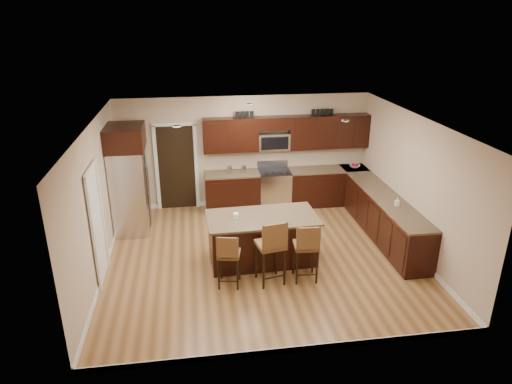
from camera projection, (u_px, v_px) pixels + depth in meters
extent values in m
plane|color=olive|center=(262.00, 257.00, 9.00)|extent=(6.00, 6.00, 0.00)
plane|color=silver|center=(263.00, 122.00, 8.00)|extent=(6.00, 6.00, 0.00)
plane|color=#C4AB8D|center=(245.00, 152.00, 11.03)|extent=(6.00, 0.00, 6.00)
plane|color=#C4AB8D|center=(96.00, 202.00, 8.10)|extent=(0.00, 5.50, 5.50)
plane|color=#C4AB8D|center=(414.00, 185.00, 8.90)|extent=(0.00, 5.50, 5.50)
cube|color=black|center=(232.00, 192.00, 11.04)|extent=(1.30, 0.60, 0.88)
cube|color=black|center=(327.00, 187.00, 11.36)|extent=(1.94, 0.60, 0.88)
cube|color=black|center=(385.00, 218.00, 9.64)|extent=(0.60, 3.35, 0.88)
cube|color=brown|center=(232.00, 174.00, 10.87)|extent=(1.30, 0.63, 0.04)
cube|color=brown|center=(328.00, 169.00, 11.19)|extent=(1.94, 0.63, 0.04)
cube|color=brown|center=(387.00, 198.00, 9.47)|extent=(0.63, 3.35, 0.04)
cube|color=black|center=(231.00, 135.00, 10.66)|extent=(1.30, 0.33, 0.80)
cube|color=black|center=(329.00, 131.00, 10.98)|extent=(1.94, 0.33, 0.80)
cube|color=black|center=(274.00, 123.00, 10.70)|extent=(0.76, 0.33, 0.30)
cube|color=silver|center=(274.00, 189.00, 11.18)|extent=(0.76, 0.64, 0.90)
cube|color=black|center=(274.00, 172.00, 11.01)|extent=(0.76, 0.60, 0.03)
cube|color=black|center=(276.00, 194.00, 10.90)|extent=(0.65, 0.01, 0.45)
cube|color=silver|center=(272.00, 164.00, 11.22)|extent=(0.76, 0.05, 0.18)
cube|color=silver|center=(274.00, 141.00, 10.89)|extent=(0.76, 0.31, 0.40)
cube|color=black|center=(177.00, 168.00, 10.91)|extent=(0.85, 0.03, 2.06)
cube|color=white|center=(97.00, 226.00, 7.95)|extent=(0.03, 0.80, 2.04)
cube|color=black|center=(262.00, 239.00, 8.75)|extent=(2.02, 1.06, 0.88)
cube|color=brown|center=(262.00, 218.00, 8.58)|extent=(2.12, 1.17, 0.04)
cube|color=black|center=(262.00, 257.00, 8.89)|extent=(1.94, 0.98, 0.09)
cube|color=brown|center=(229.00, 254.00, 7.87)|extent=(0.45, 0.45, 0.05)
cube|color=brown|center=(227.00, 248.00, 7.64)|extent=(0.38, 0.11, 0.41)
cylinder|color=black|center=(221.00, 276.00, 7.82)|extent=(0.03, 0.03, 0.59)
cylinder|color=black|center=(239.00, 274.00, 7.86)|extent=(0.03, 0.03, 0.59)
cylinder|color=black|center=(219.00, 266.00, 8.12)|extent=(0.03, 0.03, 0.59)
cylinder|color=black|center=(237.00, 264.00, 8.16)|extent=(0.03, 0.03, 0.59)
cube|color=brown|center=(270.00, 245.00, 7.92)|extent=(0.53, 0.53, 0.07)
cube|color=brown|center=(275.00, 237.00, 7.65)|extent=(0.46, 0.13, 0.49)
cylinder|color=black|center=(261.00, 270.00, 7.86)|extent=(0.04, 0.04, 0.71)
cylinder|color=black|center=(283.00, 269.00, 7.91)|extent=(0.04, 0.04, 0.71)
cylinder|color=black|center=(258.00, 259.00, 8.22)|extent=(0.04, 0.04, 0.71)
cylinder|color=black|center=(279.00, 258.00, 8.27)|extent=(0.04, 0.04, 0.71)
cube|color=brown|center=(306.00, 245.00, 8.03)|extent=(0.44, 0.44, 0.06)
cube|color=brown|center=(308.00, 239.00, 7.78)|extent=(0.42, 0.06, 0.45)
cylinder|color=black|center=(298.00, 269.00, 7.97)|extent=(0.04, 0.04, 0.64)
cylinder|color=black|center=(317.00, 267.00, 8.02)|extent=(0.04, 0.04, 0.64)
cylinder|color=black|center=(293.00, 258.00, 8.30)|extent=(0.04, 0.04, 0.64)
cylinder|color=black|center=(312.00, 257.00, 8.35)|extent=(0.04, 0.04, 0.64)
cube|color=silver|center=(130.00, 191.00, 9.77)|extent=(0.72, 0.93, 1.86)
cube|color=black|center=(148.00, 190.00, 9.82)|extent=(0.01, 0.02, 1.77)
cylinder|color=silver|center=(148.00, 187.00, 9.71)|extent=(0.02, 0.02, 0.83)
cylinder|color=silver|center=(149.00, 185.00, 9.86)|extent=(0.02, 0.02, 0.83)
cube|color=black|center=(124.00, 138.00, 9.33)|extent=(0.78, 0.99, 0.49)
cube|color=brown|center=(249.00, 218.00, 10.68)|extent=(0.94, 0.66, 0.01)
imported|color=silver|center=(355.00, 166.00, 11.26)|extent=(0.34, 0.34, 0.07)
imported|color=#B2B2B2|center=(397.00, 202.00, 9.00)|extent=(0.09, 0.09, 0.17)
cylinder|color=silver|center=(229.00, 170.00, 10.82)|extent=(0.12, 0.12, 0.19)
cylinder|color=silver|center=(244.00, 169.00, 10.87)|extent=(0.11, 0.11, 0.18)
cylinder|color=white|center=(236.00, 216.00, 8.48)|extent=(0.10, 0.10, 0.10)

